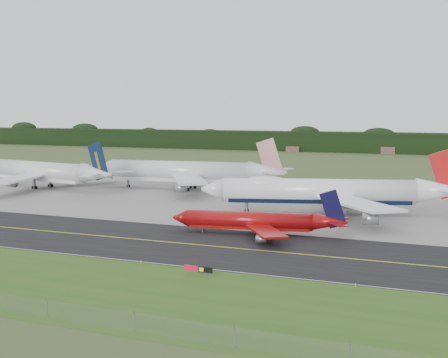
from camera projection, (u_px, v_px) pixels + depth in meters
ground at (183, 239)px, 120.35m from camera, size 600.00×600.00×0.00m
grass_verge at (73, 285)px, 88.28m from camera, size 400.00×30.00×0.01m
taxiway at (174, 243)px, 116.68m from camera, size 400.00×32.00×0.02m
apron at (268, 203)px, 167.07m from camera, size 400.00×78.00×0.01m
taxiway_centreline at (174, 242)px, 116.68m from camera, size 400.00×0.40×0.00m
taxiway_edge_line at (130, 261)px, 102.48m from camera, size 400.00×0.25×0.00m
perimeter_fence at (7, 303)px, 76.25m from camera, size 320.00×0.10×320.00m
horizon_treeline at (389, 144)px, 370.57m from camera, size 700.00×25.00×12.00m
jet_ba_747 at (328, 192)px, 148.88m from camera, size 62.17×50.36×15.91m
jet_red_737 at (259, 221)px, 124.15m from camera, size 35.23×28.36×9.54m
jet_navy_gold at (42, 172)px, 199.57m from camera, size 61.20×52.60×15.85m
jet_star_tail at (189, 172)px, 194.98m from camera, size 63.28×52.59×16.69m
taxiway_sign at (198, 269)px, 92.71m from camera, size 4.62×0.35×1.54m
edge_marker_center at (141, 262)px, 100.51m from camera, size 0.16×0.16×0.50m
edge_marker_right at (356, 285)px, 87.17m from camera, size 0.16×0.16×0.50m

